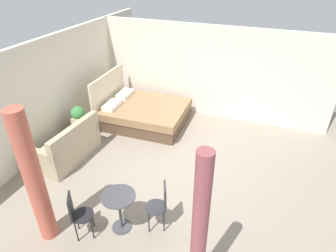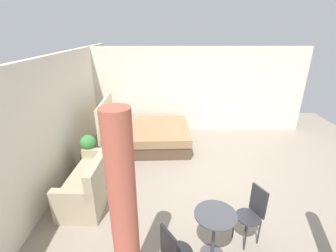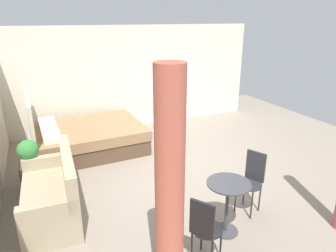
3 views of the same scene
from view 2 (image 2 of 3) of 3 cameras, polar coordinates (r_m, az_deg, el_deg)
name	(u,v)px [view 2 (image 2 of 3)]	position (r m, az deg, el deg)	size (l,w,h in m)	color
ground_plane	(211,178)	(5.33, 10.39, -12.13)	(8.41, 9.35, 0.02)	gray
wall_back	(54,123)	(5.14, -25.79, 0.59)	(8.41, 0.12, 2.53)	silver
wall_right	(199,90)	(7.28, 7.38, 8.57)	(0.12, 6.35, 2.53)	silver
bed	(145,135)	(6.45, -5.57, -2.25)	(1.82, 2.27, 1.31)	brown
couch	(92,182)	(4.77, -17.86, -12.65)	(1.55, 0.78, 0.94)	tan
nightstand	(93,161)	(5.61, -17.69, -7.96)	(0.44, 0.36, 0.48)	#473323
potted_plant	(88,143)	(5.31, -18.67, -4.00)	(0.33, 0.33, 0.43)	brown
vase	(90,144)	(5.57, -18.19, -4.21)	(0.13, 0.13, 0.22)	slate
balcony_table	(214,227)	(3.51, 11.11, -22.86)	(0.56, 0.56, 0.74)	#3F3F44
cafe_chair_near_window	(173,251)	(3.19, 1.28, -27.93)	(0.50, 0.50, 0.88)	black
cafe_chair_near_couch	(253,210)	(3.84, 19.85, -18.56)	(0.48, 0.48, 0.91)	#2D2D33
curtain_right	(124,219)	(2.61, -10.45, -21.26)	(0.28, 0.28, 2.37)	#C15B47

